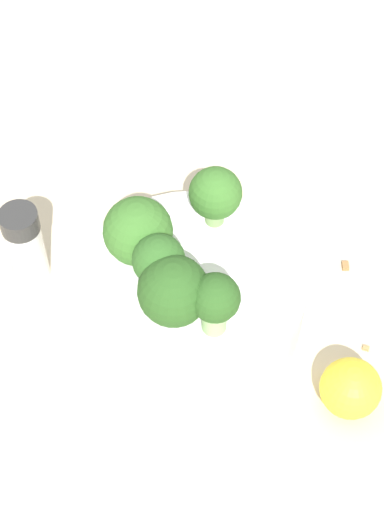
{
  "coord_description": "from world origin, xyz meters",
  "views": [
    {
      "loc": [
        0.13,
        0.33,
        0.57
      ],
      "look_at": [
        0.0,
        0.0,
        0.08
      ],
      "focal_mm": 60.0,
      "sensor_mm": 36.0,
      "label": 1
    }
  ],
  "objects": [
    {
      "name": "broccoli_floret_2",
      "position": [
        -0.0,
        0.04,
        0.09
      ],
      "size": [
        0.03,
        0.03,
        0.05
      ],
      "color": "#8EB770",
      "rests_on": "bowl"
    },
    {
      "name": "broccoli_floret_0",
      "position": [
        0.03,
        -0.03,
        0.08
      ],
      "size": [
        0.05,
        0.05,
        0.06
      ],
      "color": "#8EB770",
      "rests_on": "bowl"
    },
    {
      "name": "broccoli_floret_1",
      "position": [
        0.02,
        0.0,
        0.09
      ],
      "size": [
        0.04,
        0.04,
        0.06
      ],
      "color": "#84AD66",
      "rests_on": "bowl"
    },
    {
      "name": "almond_crumb_2",
      "position": [
        -0.11,
        0.07,
        0.0
      ],
      "size": [
        0.01,
        0.01,
        0.01
      ],
      "primitive_type": "cube",
      "rotation": [
        0.0,
        0.0,
        2.48
      ],
      "color": "#AD7F4C",
      "rests_on": "ground_plane"
    },
    {
      "name": "broccoli_floret_4",
      "position": [
        -0.04,
        -0.04,
        0.08
      ],
      "size": [
        0.04,
        0.04,
        0.05
      ],
      "color": "#7A9E5B",
      "rests_on": "bowl"
    },
    {
      "name": "bowl",
      "position": [
        0.0,
        0.0,
        0.03
      ],
      "size": [
        0.17,
        0.17,
        0.05
      ],
      "primitive_type": "cylinder",
      "color": "white",
      "rests_on": "ground_plane"
    },
    {
      "name": "broccoli_floret_3",
      "position": [
        0.02,
        0.03,
        0.09
      ],
      "size": [
        0.05,
        0.05,
        0.06
      ],
      "color": "#8EB770",
      "rests_on": "bowl"
    },
    {
      "name": "pepper_shaker",
      "position": [
        0.1,
        -0.09,
        0.04
      ],
      "size": [
        0.03,
        0.03,
        0.08
      ],
      "color": "silver",
      "rests_on": "ground_plane"
    },
    {
      "name": "almond_crumb_1",
      "position": [
        0.0,
        -0.11,
        0.0
      ],
      "size": [
        0.01,
        0.01,
        0.01
      ],
      "primitive_type": "cube",
      "rotation": [
        0.0,
        0.0,
        2.22
      ],
      "color": "olive",
      "rests_on": "ground_plane"
    },
    {
      "name": "lemon_wedge",
      "position": [
        -0.08,
        0.11,
        0.02
      ],
      "size": [
        0.04,
        0.04,
        0.04
      ],
      "primitive_type": "sphere",
      "color": "yellow",
      "rests_on": "ground_plane"
    },
    {
      "name": "almond_crumb_0",
      "position": [
        -0.13,
        0.0,
        0.0
      ],
      "size": [
        0.01,
        0.01,
        0.01
      ],
      "primitive_type": "cube",
      "rotation": [
        0.0,
        0.0,
        4.35
      ],
      "color": "olive",
      "rests_on": "ground_plane"
    },
    {
      "name": "ground_plane",
      "position": [
        0.0,
        0.0,
        0.0
      ],
      "size": [
        3.0,
        3.0,
        0.0
      ],
      "primitive_type": "plane",
      "color": "beige"
    }
  ]
}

